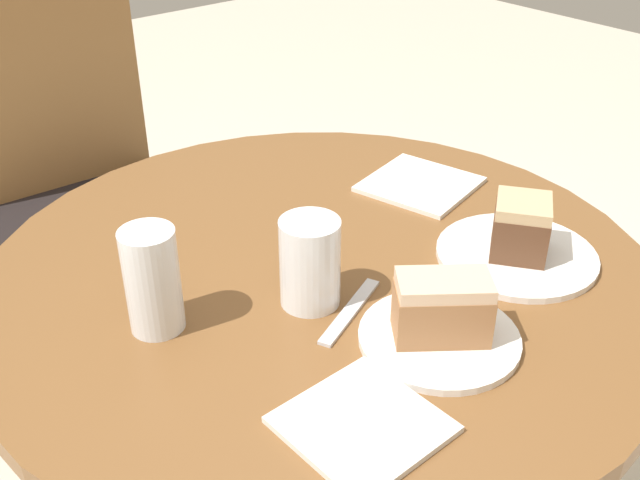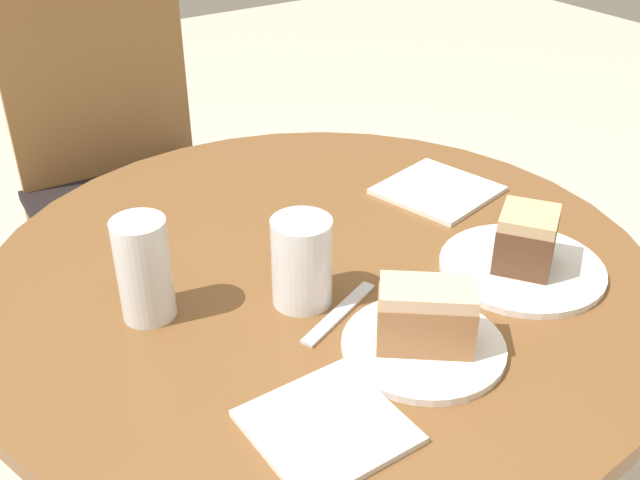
{
  "view_description": "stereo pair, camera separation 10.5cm",
  "coord_description": "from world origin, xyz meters",
  "px_view_note": "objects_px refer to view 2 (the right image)",
  "views": [
    {
      "loc": [
        -0.58,
        -0.69,
        1.33
      ],
      "look_at": [
        0.0,
        0.0,
        0.78
      ],
      "focal_mm": 42.0,
      "sensor_mm": 36.0,
      "label": 1
    },
    {
      "loc": [
        -0.49,
        -0.75,
        1.33
      ],
      "look_at": [
        0.0,
        0.0,
        0.78
      ],
      "focal_mm": 42.0,
      "sensor_mm": 36.0,
      "label": 2
    }
  ],
  "objects_px": {
    "chair": "(128,181)",
    "glass_water": "(302,266)",
    "plate_near": "(424,346)",
    "plate_far": "(522,268)",
    "cake_slice_far": "(526,239)",
    "glass_lemonade": "(145,275)",
    "cake_slice_near": "(427,315)"
  },
  "relations": [
    {
      "from": "plate_far",
      "to": "glass_water",
      "type": "relative_size",
      "value": 1.9
    },
    {
      "from": "cake_slice_near",
      "to": "cake_slice_far",
      "type": "relative_size",
      "value": 1.15
    },
    {
      "from": "plate_near",
      "to": "cake_slice_far",
      "type": "bearing_deg",
      "value": 14.26
    },
    {
      "from": "plate_near",
      "to": "plate_far",
      "type": "bearing_deg",
      "value": 14.26
    },
    {
      "from": "cake_slice_near",
      "to": "glass_water",
      "type": "distance_m",
      "value": 0.18
    },
    {
      "from": "chair",
      "to": "cake_slice_near",
      "type": "xyz_separation_m",
      "value": [
        -0.01,
        -1.09,
        0.28
      ]
    },
    {
      "from": "chair",
      "to": "plate_near",
      "type": "distance_m",
      "value": 1.12
    },
    {
      "from": "glass_lemonade",
      "to": "plate_near",
      "type": "bearing_deg",
      "value": -44.78
    },
    {
      "from": "cake_slice_near",
      "to": "glass_water",
      "type": "xyz_separation_m",
      "value": [
        -0.07,
        0.17,
        0.0
      ]
    },
    {
      "from": "glass_lemonade",
      "to": "glass_water",
      "type": "height_order",
      "value": "glass_lemonade"
    },
    {
      "from": "plate_near",
      "to": "glass_lemonade",
      "type": "bearing_deg",
      "value": 135.22
    },
    {
      "from": "chair",
      "to": "cake_slice_near",
      "type": "bearing_deg",
      "value": -88.32
    },
    {
      "from": "glass_lemonade",
      "to": "glass_water",
      "type": "distance_m",
      "value": 0.2
    },
    {
      "from": "plate_near",
      "to": "glass_lemonade",
      "type": "height_order",
      "value": "glass_lemonade"
    },
    {
      "from": "cake_slice_far",
      "to": "glass_water",
      "type": "relative_size",
      "value": 0.92
    },
    {
      "from": "chair",
      "to": "glass_lemonade",
      "type": "xyz_separation_m",
      "value": [
        -0.26,
        -0.84,
        0.29
      ]
    },
    {
      "from": "chair",
      "to": "glass_water",
      "type": "distance_m",
      "value": 0.97
    },
    {
      "from": "chair",
      "to": "plate_far",
      "type": "height_order",
      "value": "chair"
    },
    {
      "from": "plate_far",
      "to": "plate_near",
      "type": "bearing_deg",
      "value": -165.74
    },
    {
      "from": "glass_lemonade",
      "to": "glass_water",
      "type": "relative_size",
      "value": 1.14
    },
    {
      "from": "plate_far",
      "to": "cake_slice_far",
      "type": "distance_m",
      "value": 0.05
    },
    {
      "from": "plate_far",
      "to": "glass_lemonade",
      "type": "distance_m",
      "value": 0.52
    },
    {
      "from": "chair",
      "to": "plate_far",
      "type": "relative_size",
      "value": 4.16
    },
    {
      "from": "glass_lemonade",
      "to": "glass_water",
      "type": "xyz_separation_m",
      "value": [
        0.18,
        -0.08,
        -0.01
      ]
    },
    {
      "from": "cake_slice_near",
      "to": "cake_slice_far",
      "type": "bearing_deg",
      "value": 14.26
    },
    {
      "from": "glass_lemonade",
      "to": "glass_water",
      "type": "bearing_deg",
      "value": -24.33
    },
    {
      "from": "cake_slice_far",
      "to": "glass_lemonade",
      "type": "distance_m",
      "value": 0.52
    },
    {
      "from": "chair",
      "to": "glass_lemonade",
      "type": "bearing_deg",
      "value": -105.01
    },
    {
      "from": "cake_slice_far",
      "to": "glass_water",
      "type": "bearing_deg",
      "value": 159.77
    },
    {
      "from": "chair",
      "to": "cake_slice_far",
      "type": "xyz_separation_m",
      "value": [
        0.22,
        -1.03,
        0.28
      ]
    },
    {
      "from": "plate_near",
      "to": "glass_lemonade",
      "type": "xyz_separation_m",
      "value": [
        -0.25,
        0.25,
        0.06
      ]
    },
    {
      "from": "glass_water",
      "to": "cake_slice_far",
      "type": "bearing_deg",
      "value": -20.23
    }
  ]
}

